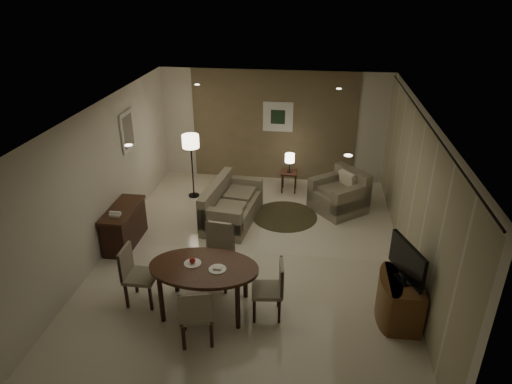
# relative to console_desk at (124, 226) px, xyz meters

# --- Properties ---
(room_shell) EXTENTS (5.50, 7.00, 2.70)m
(room_shell) POSITION_rel_console_desk_xyz_m (2.49, 0.40, 0.98)
(room_shell) COLOR beige
(room_shell) RESTS_ON ground
(taupe_accent) EXTENTS (3.96, 0.03, 2.70)m
(taupe_accent) POSITION_rel_console_desk_xyz_m (2.49, 3.48, 0.98)
(taupe_accent) COLOR #756249
(taupe_accent) RESTS_ON wall_back
(curtain_wall) EXTENTS (0.08, 6.70, 2.58)m
(curtain_wall) POSITION_rel_console_desk_xyz_m (5.17, 0.00, 0.95)
(curtain_wall) COLOR #BEB594
(curtain_wall) RESTS_ON wall_right
(curtain_rod) EXTENTS (0.03, 6.80, 0.03)m
(curtain_rod) POSITION_rel_console_desk_xyz_m (5.17, 0.00, 2.27)
(curtain_rod) COLOR black
(curtain_rod) RESTS_ON wall_right
(art_back_frame) EXTENTS (0.72, 0.03, 0.72)m
(art_back_frame) POSITION_rel_console_desk_xyz_m (2.59, 3.46, 1.23)
(art_back_frame) COLOR silver
(art_back_frame) RESTS_ON wall_back
(art_back_canvas) EXTENTS (0.34, 0.01, 0.34)m
(art_back_canvas) POSITION_rel_console_desk_xyz_m (2.59, 3.44, 1.23)
(art_back_canvas) COLOR black
(art_back_canvas) RESTS_ON wall_back
(art_left_frame) EXTENTS (0.03, 0.60, 0.80)m
(art_left_frame) POSITION_rel_console_desk_xyz_m (-0.23, 1.20, 1.48)
(art_left_frame) COLOR silver
(art_left_frame) RESTS_ON wall_left
(art_left_canvas) EXTENTS (0.01, 0.46, 0.64)m
(art_left_canvas) POSITION_rel_console_desk_xyz_m (-0.21, 1.20, 1.48)
(art_left_canvas) COLOR gray
(art_left_canvas) RESTS_ON wall_left
(downlight_nl) EXTENTS (0.10, 0.10, 0.01)m
(downlight_nl) POSITION_rel_console_desk_xyz_m (1.09, -1.80, 2.31)
(downlight_nl) COLOR white
(downlight_nl) RESTS_ON ceiling
(downlight_nr) EXTENTS (0.10, 0.10, 0.01)m
(downlight_nr) POSITION_rel_console_desk_xyz_m (3.89, -1.80, 2.31)
(downlight_nr) COLOR white
(downlight_nr) RESTS_ON ceiling
(downlight_fl) EXTENTS (0.10, 0.10, 0.01)m
(downlight_fl) POSITION_rel_console_desk_xyz_m (1.09, 1.80, 2.31)
(downlight_fl) COLOR white
(downlight_fl) RESTS_ON ceiling
(downlight_fr) EXTENTS (0.10, 0.10, 0.01)m
(downlight_fr) POSITION_rel_console_desk_xyz_m (3.89, 1.80, 2.31)
(downlight_fr) COLOR white
(downlight_fr) RESTS_ON ceiling
(console_desk) EXTENTS (0.48, 1.20, 0.75)m
(console_desk) POSITION_rel_console_desk_xyz_m (0.00, 0.00, 0.00)
(console_desk) COLOR #452416
(console_desk) RESTS_ON floor
(telephone) EXTENTS (0.20, 0.14, 0.09)m
(telephone) POSITION_rel_console_desk_xyz_m (0.00, -0.30, 0.43)
(telephone) COLOR white
(telephone) RESTS_ON console_desk
(tv_cabinet) EXTENTS (0.48, 0.90, 0.70)m
(tv_cabinet) POSITION_rel_console_desk_xyz_m (4.89, -1.50, -0.03)
(tv_cabinet) COLOR brown
(tv_cabinet) RESTS_ON floor
(flat_tv) EXTENTS (0.36, 0.85, 0.60)m
(flat_tv) POSITION_rel_console_desk_xyz_m (4.87, -1.50, 0.65)
(flat_tv) COLOR black
(flat_tv) RESTS_ON tv_cabinet
(dining_table) EXTENTS (1.65, 1.03, 0.77)m
(dining_table) POSITION_rel_console_desk_xyz_m (1.95, -1.66, 0.01)
(dining_table) COLOR #452416
(dining_table) RESTS_ON floor
(chair_near) EXTENTS (0.56, 0.56, 0.95)m
(chair_near) POSITION_rel_console_desk_xyz_m (1.99, -2.31, 0.10)
(chair_near) COLOR gray
(chair_near) RESTS_ON floor
(chair_far) EXTENTS (0.55, 0.55, 1.04)m
(chair_far) POSITION_rel_console_desk_xyz_m (2.00, -1.02, 0.14)
(chair_far) COLOR gray
(chair_far) RESTS_ON floor
(chair_left) EXTENTS (0.47, 0.47, 0.96)m
(chair_left) POSITION_rel_console_desk_xyz_m (0.94, -1.61, 0.10)
(chair_left) COLOR gray
(chair_left) RESTS_ON floor
(chair_right) EXTENTS (0.50, 0.50, 0.92)m
(chair_right) POSITION_rel_console_desk_xyz_m (2.90, -1.67, 0.08)
(chair_right) COLOR gray
(chair_right) RESTS_ON floor
(plate_a) EXTENTS (0.26, 0.26, 0.02)m
(plate_a) POSITION_rel_console_desk_xyz_m (1.77, -1.61, 0.41)
(plate_a) COLOR white
(plate_a) RESTS_ON dining_table
(plate_b) EXTENTS (0.26, 0.26, 0.02)m
(plate_b) POSITION_rel_console_desk_xyz_m (2.17, -1.71, 0.41)
(plate_b) COLOR white
(plate_b) RESTS_ON dining_table
(fruit_apple) EXTENTS (0.09, 0.09, 0.09)m
(fruit_apple) POSITION_rel_console_desk_xyz_m (1.77, -1.61, 0.46)
(fruit_apple) COLOR #A41A12
(fruit_apple) RESTS_ON plate_a
(napkin) EXTENTS (0.12, 0.08, 0.03)m
(napkin) POSITION_rel_console_desk_xyz_m (2.17, -1.71, 0.43)
(napkin) COLOR white
(napkin) RESTS_ON plate_b
(round_rug) EXTENTS (1.39, 1.39, 0.01)m
(round_rug) POSITION_rel_console_desk_xyz_m (2.94, 1.46, -0.37)
(round_rug) COLOR #403B24
(round_rug) RESTS_ON floor
(sofa) EXTENTS (1.84, 1.09, 0.82)m
(sofa) POSITION_rel_console_desk_xyz_m (1.87, 1.16, 0.04)
(sofa) COLOR gray
(sofa) RESTS_ON floor
(armchair) EXTENTS (1.36, 1.37, 0.89)m
(armchair) POSITION_rel_console_desk_xyz_m (4.07, 1.90, 0.07)
(armchair) COLOR gray
(armchair) RESTS_ON floor
(side_table) EXTENTS (0.38, 0.38, 0.48)m
(side_table) POSITION_rel_console_desk_xyz_m (2.94, 2.76, -0.13)
(side_table) COLOR black
(side_table) RESTS_ON floor
(table_lamp) EXTENTS (0.22, 0.22, 0.50)m
(table_lamp) POSITION_rel_console_desk_xyz_m (2.94, 2.76, 0.36)
(table_lamp) COLOR #FFEAC1
(table_lamp) RESTS_ON side_table
(floor_lamp) EXTENTS (0.38, 0.38, 1.49)m
(floor_lamp) POSITION_rel_console_desk_xyz_m (0.77, 2.18, 0.37)
(floor_lamp) COLOR #FFE5B7
(floor_lamp) RESTS_ON floor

